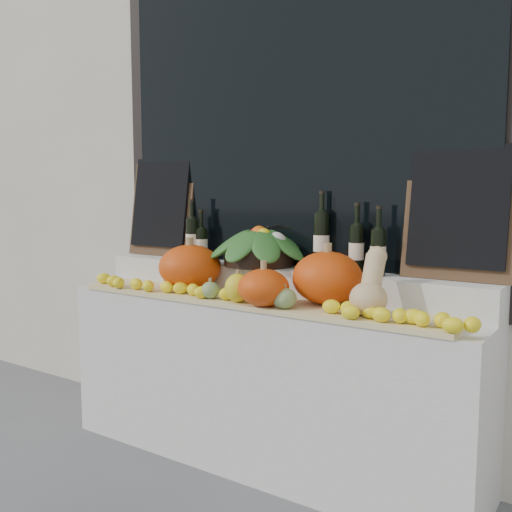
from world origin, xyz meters
The scene contains 18 objects.
storefront_facade centered at (0.00, 2.25, 2.25)m, with size 7.00×0.94×4.50m.
display_sill centered at (0.00, 1.52, 0.44)m, with size 2.30×0.55×0.88m, color silver.
rear_tier centered at (0.00, 1.68, 0.96)m, with size 2.30×0.25×0.16m, color silver.
straw_bedding centered at (0.00, 1.40, 0.89)m, with size 2.10×0.32×0.03m, color tan.
pumpkin_left centered at (-0.44, 1.45, 1.03)m, with size 0.35×0.35×0.25m, color #DF490B.
pumpkin_right centered at (0.38, 1.51, 1.03)m, with size 0.34×0.34×0.26m, color #DF490B.
pumpkin_center centered at (0.15, 1.29, 0.99)m, with size 0.25×0.25×0.18m, color #DF490B.
butternut_squash centered at (0.65, 1.39, 1.02)m, with size 0.17×0.22×0.30m.
decorative_gourds centered at (0.08, 1.30, 0.96)m, with size 0.55×0.13×0.16m.
lemon_heap centered at (0.00, 1.29, 0.94)m, with size 2.20×0.16×0.06m, color yellow, non-canonical shape.
produce_bowl centered at (-0.12, 1.66, 1.15)m, with size 0.59×0.59×0.23m.
wine_bottle_far_left centered at (-0.60, 1.66, 1.17)m, with size 0.08×0.08×0.36m.
wine_bottle_near_left centered at (-0.55, 1.68, 1.14)m, with size 0.08×0.08×0.30m.
wine_bottle_tall centered at (0.23, 1.72, 1.19)m, with size 0.08×0.08×0.41m.
wine_bottle_near_right centered at (0.44, 1.70, 1.16)m, with size 0.08×0.08×0.35m.
wine_bottle_far_right centered at (0.57, 1.66, 1.16)m, with size 0.08×0.08×0.34m.
chalkboard_left centered at (-0.92, 1.74, 1.36)m, with size 0.50×0.12×0.62m.
chalkboard_right centered at (0.92, 1.74, 1.36)m, with size 0.50×0.12×0.62m.
Camera 1 is at (1.61, -0.94, 1.45)m, focal length 40.00 mm.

